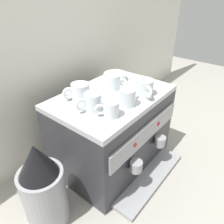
{
  "coord_description": "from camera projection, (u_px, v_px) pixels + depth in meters",
  "views": [
    {
      "loc": [
        -0.71,
        -0.57,
        0.87
      ],
      "look_at": [
        0.0,
        0.0,
        0.31
      ],
      "focal_mm": 34.65,
      "sensor_mm": 36.0,
      "label": 1
    }
  ],
  "objects": [
    {
      "name": "ground_plane",
      "position": [
        112.0,
        159.0,
        1.23
      ],
      "size": [
        4.0,
        4.0,
        0.0
      ],
      "primitive_type": "plane",
      "color": "#9E998E"
    },
    {
      "name": "tiled_backsplash_wall",
      "position": [
        63.0,
        59.0,
        1.14
      ],
      "size": [
        2.8,
        0.03,
        1.03
      ],
      "primitive_type": "cube",
      "color": "silver",
      "rests_on": "ground_plane"
    },
    {
      "name": "espresso_machine",
      "position": [
        113.0,
        130.0,
        1.12
      ],
      "size": [
        0.58,
        0.5,
        0.41
      ],
      "color": "#2D2D33",
      "rests_on": "ground_plane"
    },
    {
      "name": "ceramic_cup_0",
      "position": [
        79.0,
        92.0,
        0.96
      ],
      "size": [
        0.11,
        0.09,
        0.07
      ],
      "color": "silver",
      "rests_on": "espresso_machine"
    },
    {
      "name": "ceramic_cup_1",
      "position": [
        110.0,
        109.0,
        0.84
      ],
      "size": [
        0.08,
        0.08,
        0.06
      ],
      "color": "silver",
      "rests_on": "espresso_machine"
    },
    {
      "name": "ceramic_cup_2",
      "position": [
        92.0,
        102.0,
        0.87
      ],
      "size": [
        0.11,
        0.07,
        0.08
      ],
      "color": "silver",
      "rests_on": "espresso_machine"
    },
    {
      "name": "ceramic_cup_3",
      "position": [
        113.0,
        82.0,
        1.05
      ],
      "size": [
        0.07,
        0.11,
        0.07
      ],
      "color": "silver",
      "rests_on": "espresso_machine"
    },
    {
      "name": "ceramic_cup_4",
      "position": [
        145.0,
        88.0,
        0.99
      ],
      "size": [
        0.1,
        0.11,
        0.07
      ],
      "color": "silver",
      "rests_on": "espresso_machine"
    },
    {
      "name": "ceramic_cup_5",
      "position": [
        128.0,
        97.0,
        0.91
      ],
      "size": [
        0.11,
        0.07,
        0.07
      ],
      "color": "silver",
      "rests_on": "espresso_machine"
    },
    {
      "name": "ceramic_bowl_0",
      "position": [
        138.0,
        81.0,
        1.11
      ],
      "size": [
        0.09,
        0.09,
        0.03
      ],
      "color": "white",
      "rests_on": "espresso_machine"
    },
    {
      "name": "ceramic_bowl_1",
      "position": [
        115.0,
        77.0,
        1.15
      ],
      "size": [
        0.12,
        0.12,
        0.04
      ],
      "color": "white",
      "rests_on": "espresso_machine"
    },
    {
      "name": "coffee_grinder",
      "position": [
        43.0,
        188.0,
        0.83
      ],
      "size": [
        0.17,
        0.17,
        0.39
      ],
      "color": "#939399",
      "rests_on": "ground_plane"
    },
    {
      "name": "milk_pitcher",
      "position": [
        150.0,
        116.0,
        1.5
      ],
      "size": [
        0.1,
        0.1,
        0.13
      ],
      "primitive_type": "cylinder",
      "color": "#B7B7BC",
      "rests_on": "ground_plane"
    }
  ]
}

